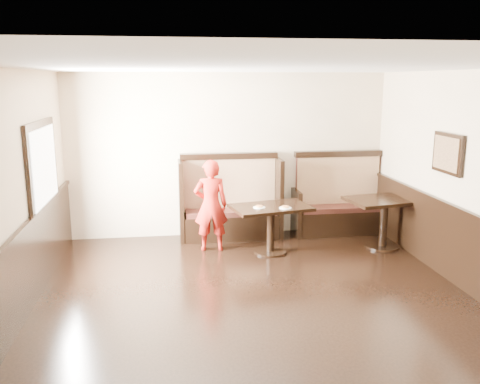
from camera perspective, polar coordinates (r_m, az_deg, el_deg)
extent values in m
plane|color=black|center=(5.88, 3.06, -14.56)|extent=(7.00, 7.00, 0.00)
plane|color=beige|center=(8.79, -1.31, 4.14)|extent=(5.50, 0.00, 5.50)
plane|color=white|center=(5.24, 3.42, 13.85)|extent=(7.00, 7.00, 0.00)
cube|color=black|center=(5.82, -24.68, -10.65)|extent=(0.05, 6.90, 1.00)
cube|color=black|center=(7.31, -21.32, 2.79)|extent=(0.05, 1.50, 1.20)
cube|color=white|center=(7.31, -21.09, 2.80)|extent=(0.01, 1.30, 1.00)
cube|color=black|center=(7.43, 22.29, 4.02)|extent=(0.04, 0.70, 0.55)
cube|color=olive|center=(7.42, 22.13, 4.02)|extent=(0.01, 0.60, 0.45)
cube|color=black|center=(8.77, -1.05, -3.84)|extent=(1.60, 0.50, 0.42)
cube|color=#351710|center=(8.71, -1.05, -2.26)|extent=(1.54, 0.46, 0.09)
cube|color=#4E0F14|center=(8.81, -1.24, 0.86)|extent=(1.60, 0.12, 0.92)
cube|color=black|center=(8.72, -1.25, 4.08)|extent=(1.68, 0.16, 0.10)
cube|color=black|center=(8.69, -6.65, -0.87)|extent=(0.07, 0.72, 1.36)
cube|color=black|center=(8.89, 4.24, -0.52)|extent=(0.07, 0.72, 1.36)
cube|color=black|center=(9.21, 11.09, -3.27)|extent=(1.50, 0.50, 0.42)
cube|color=#351710|center=(9.15, 11.16, -1.77)|extent=(1.44, 0.46, 0.09)
cube|color=#4E0F14|center=(9.25, 10.84, 1.19)|extent=(1.50, 0.12, 0.92)
cube|color=black|center=(9.16, 10.97, 4.26)|extent=(1.58, 0.16, 0.10)
cube|color=black|center=(9.03, 6.19, -2.18)|extent=(0.07, 0.72, 0.80)
cube|color=black|center=(9.54, 15.43, -1.77)|extent=(0.07, 0.72, 0.80)
cube|color=black|center=(7.90, 3.49, -1.75)|extent=(1.31, 0.96, 0.05)
cylinder|color=black|center=(8.00, 3.46, -4.37)|extent=(0.12, 0.12, 0.69)
cylinder|color=black|center=(8.11, 3.43, -6.69)|extent=(0.52, 0.52, 0.03)
cube|color=black|center=(8.46, 15.95, -0.88)|extent=(1.28, 0.94, 0.05)
cylinder|color=black|center=(8.56, 15.79, -3.52)|extent=(0.13, 0.13, 0.75)
cylinder|color=black|center=(8.67, 15.65, -5.86)|extent=(0.55, 0.55, 0.03)
imported|color=#AA1A12|center=(8.04, -3.29, -1.51)|extent=(0.55, 0.37, 1.47)
cylinder|color=white|center=(7.78, 2.17, -1.73)|extent=(0.19, 0.19, 0.01)
cylinder|color=tan|center=(7.78, 2.17, -1.64)|extent=(0.11, 0.11, 0.02)
cylinder|color=#EABA54|center=(7.77, 2.17, -1.55)|extent=(0.10, 0.10, 0.01)
cylinder|color=white|center=(7.77, 5.11, -1.78)|extent=(0.19, 0.19, 0.01)
cylinder|color=tan|center=(7.77, 5.11, -1.69)|extent=(0.11, 0.11, 0.02)
cylinder|color=#EABA54|center=(7.77, 5.11, -1.61)|extent=(0.10, 0.10, 0.01)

